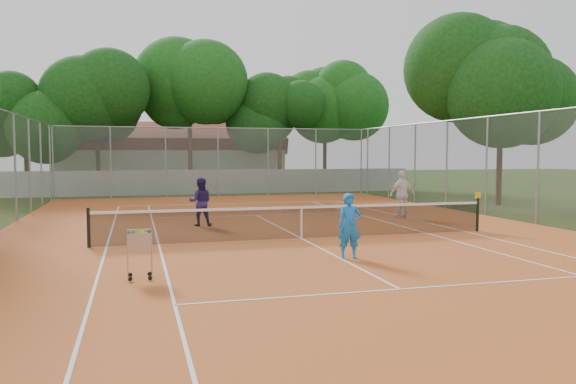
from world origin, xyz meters
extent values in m
plane|color=#1C380F|center=(0.00, 0.00, 0.00)|extent=(120.00, 120.00, 0.00)
cube|color=#BF5D25|center=(0.00, 0.00, 0.01)|extent=(18.00, 34.00, 0.02)
cube|color=white|center=(0.00, 0.00, 0.02)|extent=(10.98, 23.78, 0.01)
cube|color=black|center=(0.00, 0.00, 0.51)|extent=(11.88, 0.10, 0.98)
cube|color=slate|center=(0.00, 0.00, 2.00)|extent=(18.00, 34.00, 4.00)
cube|color=silver|center=(0.00, 19.00, 0.75)|extent=(26.00, 0.30, 1.50)
cube|color=beige|center=(-2.00, 29.00, 2.20)|extent=(16.40, 9.00, 4.40)
cube|color=#0D350E|center=(0.00, 22.00, 5.00)|extent=(29.00, 19.00, 10.00)
imported|color=blue|center=(0.21, -3.31, 0.80)|extent=(0.62, 0.45, 1.57)
imported|color=#251B53|center=(-2.53, 3.75, 0.85)|extent=(0.90, 0.76, 1.67)
imported|color=silver|center=(5.33, 4.10, 0.94)|extent=(1.12, 0.56, 1.85)
cube|color=#B2B3B9|center=(-4.65, -4.26, 0.54)|extent=(0.60, 0.60, 1.05)
camera|label=1|loc=(-4.71, -15.74, 2.55)|focal=35.00mm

